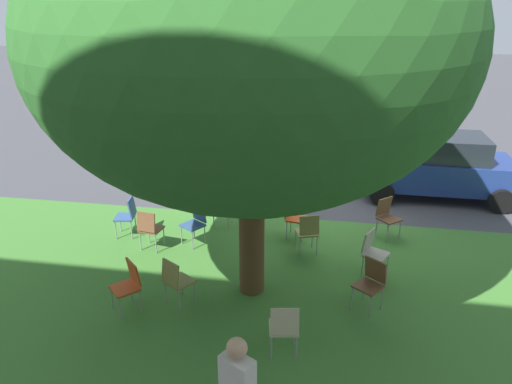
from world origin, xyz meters
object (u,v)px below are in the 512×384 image
object	(u,v)px
chair_11	(293,215)
chair_8	(128,214)
chair_1	(371,281)
chair_9	(226,204)
chair_5	(149,227)
chair_7	(176,279)
chair_6	(284,326)
chair_4	(308,231)
chair_2	(373,250)
street_tree	(251,46)
chair_0	(128,283)
parked_car	(439,166)
chair_10	(195,221)
chair_3	(387,215)

from	to	relation	value
chair_11	chair_8	bearing A→B (deg)	8.88
chair_1	chair_9	xyz separation A→B (m)	(3.09, -2.69, 0.00)
chair_5	chair_11	world-z (taller)	same
chair_7	chair_6	bearing A→B (deg)	154.19
chair_4	chair_7	size ratio (longest dim) A/B	1.00
chair_2	chair_1	bearing A→B (deg)	85.39
street_tree	chair_5	world-z (taller)	street_tree
chair_8	chair_4	bearing A→B (deg)	177.82
street_tree	chair_2	xyz separation A→B (m)	(-2.13, -0.89, -3.68)
chair_0	parked_car	distance (m)	8.46
chair_1	chair_10	world-z (taller)	same
chair_4	chair_11	world-z (taller)	same
chair_5	chair_11	xyz separation A→B (m)	(-2.84, -1.09, 0.00)
chair_1	parked_car	world-z (taller)	parked_car
street_tree	chair_10	bearing A→B (deg)	-45.88
chair_2	parked_car	distance (m)	4.66
chair_3	chair_5	distance (m)	5.05
chair_5	chair_9	xyz separation A→B (m)	(-1.27, -1.40, 0.00)
chair_3	chair_9	distance (m)	3.56
chair_1	chair_10	xyz separation A→B (m)	(3.52, -1.73, 0.00)
chair_1	parked_car	xyz separation A→B (m)	(-1.96, -5.34, 0.32)
chair_3	chair_8	bearing A→B (deg)	9.32
street_tree	chair_9	bearing A→B (deg)	-67.17
street_tree	chair_3	bearing A→B (deg)	-134.75
chair_7	chair_0	bearing A→B (deg)	17.81
chair_10	chair_6	bearing A→B (deg)	125.45
chair_0	chair_3	world-z (taller)	same
chair_9	chair_11	world-z (taller)	same
chair_8	chair_11	bearing A→B (deg)	-171.12
chair_3	chair_6	size ratio (longest dim) A/B	1.00
chair_2	parked_car	xyz separation A→B (m)	(-1.88, -4.25, 0.32)
chair_3	chair_10	xyz separation A→B (m)	(4.00, 1.00, 0.00)
parked_car	chair_6	bearing A→B (deg)	64.38
chair_11	chair_5	bearing A→B (deg)	21.04
chair_2	chair_5	distance (m)	4.45
chair_10	chair_3	bearing A→B (deg)	-165.91
chair_2	chair_11	bearing A→B (deg)	-38.81
chair_7	chair_10	world-z (taller)	same
chair_9	parked_car	world-z (taller)	parked_car
chair_6	chair_8	world-z (taller)	same
chair_3	chair_4	world-z (taller)	same
street_tree	chair_2	bearing A→B (deg)	-157.32
chair_1	chair_6	bearing A→B (deg)	48.02
chair_3	chair_9	bearing A→B (deg)	0.70
chair_6	chair_11	world-z (taller)	same
chair_5	chair_1	bearing A→B (deg)	163.59
parked_car	chair_1	bearing A→B (deg)	69.81
chair_0	chair_6	bearing A→B (deg)	165.41
chair_3	chair_4	bearing A→B (deg)	32.88
chair_0	chair_10	size ratio (longest dim) A/B	1.00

